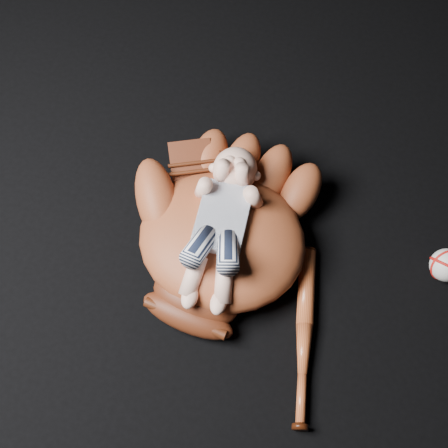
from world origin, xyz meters
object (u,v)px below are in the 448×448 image
(newborn_baby, at_px, (220,229))
(baseball_bat, at_px, (304,335))
(baseball, at_px, (447,265))
(baseball_glove, at_px, (222,235))

(newborn_baby, relative_size, baseball_bat, 0.94)
(baseball, bearing_deg, baseball_bat, -139.42)
(baseball_glove, xyz_separation_m, baseball, (0.49, 0.08, -0.05))
(newborn_baby, distance_m, baseball, 0.51)
(newborn_baby, bearing_deg, baseball_glove, 79.85)
(baseball_glove, height_order, newborn_baby, newborn_baby)
(newborn_baby, xyz_separation_m, baseball_bat, (0.22, -0.14, -0.12))
(baseball_bat, bearing_deg, baseball, 40.58)
(baseball_bat, relative_size, baseball, 5.31)
(baseball_glove, distance_m, baseball, 0.50)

